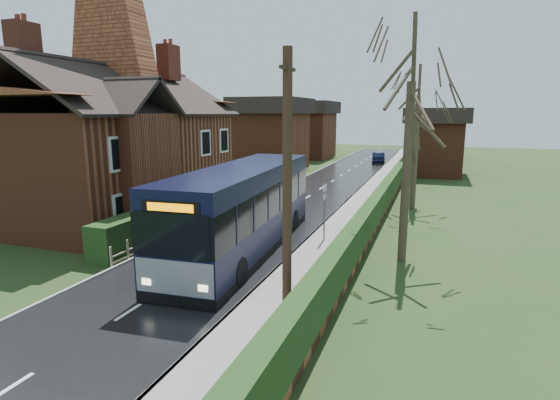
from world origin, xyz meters
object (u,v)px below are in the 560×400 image
at_px(car_silver, 183,225).
at_px(bus_stop_sign, 325,204).
at_px(brick_house, 121,142).
at_px(car_green, 175,229).
at_px(telegraph_pole, 287,192).
at_px(bus, 243,210).

height_order(car_silver, bus_stop_sign, bus_stop_sign).
height_order(brick_house, car_green, brick_house).
height_order(car_green, telegraph_pole, telegraph_pole).
bearing_deg(telegraph_pole, bus_stop_sign, 99.07).
height_order(brick_house, car_silver, brick_house).
bearing_deg(bus, car_silver, 163.63).
xyz_separation_m(car_green, telegraph_pole, (7.61, -5.93, 3.27)).
xyz_separation_m(bus, bus_stop_sign, (3.06, 2.41, -0.01)).
bearing_deg(bus_stop_sign, car_green, -159.61).
relative_size(bus_stop_sign, telegraph_pole, 0.36).
bearing_deg(bus, telegraph_pole, -59.36).
bearing_deg(bus_stop_sign, telegraph_pole, -82.45).
height_order(car_silver, telegraph_pole, telegraph_pole).
distance_m(bus, car_silver, 3.88).
bearing_deg(car_green, bus, -22.65).
bearing_deg(car_silver, telegraph_pole, -46.63).
bearing_deg(brick_house, car_silver, -27.62).
distance_m(brick_house, car_green, 8.00).
relative_size(bus, car_green, 2.91).
height_order(car_green, bus_stop_sign, bus_stop_sign).
relative_size(bus, telegraph_pole, 1.62).
bearing_deg(car_silver, bus, -18.06).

